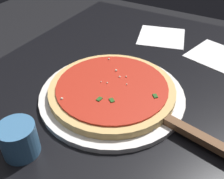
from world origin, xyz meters
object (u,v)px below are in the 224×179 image
(serving_plate, at_px, (112,95))
(pizza_server, at_px, (176,125))
(napkin_loose_left, at_px, (161,37))
(pizza, at_px, (112,89))
(napkin_folded_right, at_px, (218,56))
(cup_small_sauce, at_px, (19,140))

(serving_plate, height_order, pizza_server, pizza_server)
(napkin_loose_left, bearing_deg, pizza, 2.05)
(napkin_folded_right, distance_m, napkin_loose_left, 0.18)
(pizza_server, distance_m, napkin_loose_left, 0.39)
(napkin_folded_right, relative_size, napkin_loose_left, 1.04)
(pizza_server, xyz_separation_m, napkin_folded_right, (-0.32, 0.01, -0.02))
(cup_small_sauce, bearing_deg, pizza, 163.54)
(cup_small_sauce, height_order, napkin_folded_right, cup_small_sauce)
(pizza, distance_m, cup_small_sauce, 0.21)
(cup_small_sauce, relative_size, napkin_loose_left, 0.46)
(serving_plate, xyz_separation_m, napkin_folded_right, (-0.29, 0.16, -0.00))
(pizza, xyz_separation_m, cup_small_sauce, (0.20, -0.06, 0.01))
(cup_small_sauce, height_order, napkin_loose_left, cup_small_sauce)
(serving_plate, xyz_separation_m, napkin_loose_left, (-0.32, -0.01, -0.00))
(pizza, distance_m, napkin_folded_right, 0.33)
(napkin_folded_right, height_order, napkin_loose_left, same)
(pizza_server, bearing_deg, pizza, -101.28)
(pizza_server, relative_size, cup_small_sauce, 3.61)
(pizza, bearing_deg, pizza_server, 78.72)
(pizza_server, bearing_deg, napkin_loose_left, -155.02)
(pizza_server, xyz_separation_m, cup_small_sauce, (0.17, -0.21, 0.01))
(serving_plate, relative_size, napkin_folded_right, 2.20)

